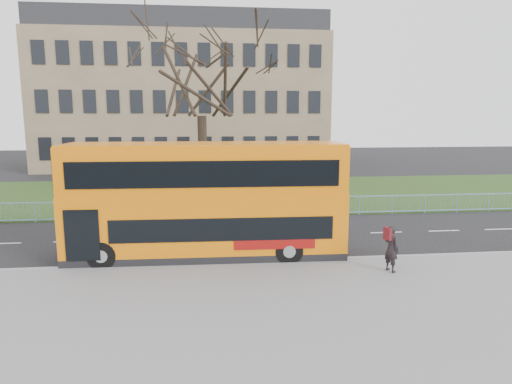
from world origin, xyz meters
TOP-DOWN VIEW (x-y plane):
  - ground at (0.00, 0.00)m, footprint 120.00×120.00m
  - pavement at (0.00, -6.75)m, footprint 80.00×10.50m
  - kerb at (0.00, -1.55)m, footprint 80.00×0.20m
  - grass_verge at (0.00, 14.30)m, footprint 80.00×15.40m
  - guard_railing at (0.00, 6.60)m, footprint 40.00×0.12m
  - bare_tree at (-3.00, 10.00)m, footprint 9.33×9.33m
  - civic_building at (-5.00, 35.00)m, footprint 30.00×15.00m
  - yellow_bus at (-2.80, -0.51)m, footprint 10.98×2.88m
  - pedestrian at (3.81, -3.27)m, footprint 0.62×0.73m

SIDE VIEW (x-z plane):
  - ground at x=0.00m, z-range 0.00..0.00m
  - grass_verge at x=0.00m, z-range 0.00..0.08m
  - pavement at x=0.00m, z-range 0.00..0.12m
  - kerb at x=0.00m, z-range 0.00..0.14m
  - guard_railing at x=0.00m, z-range 0.00..1.10m
  - pedestrian at x=3.81m, z-range 0.12..1.82m
  - yellow_bus at x=-2.80m, z-range 0.17..4.74m
  - bare_tree at x=-3.00m, z-range 0.08..13.40m
  - civic_building at x=-5.00m, z-range 0.00..14.00m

